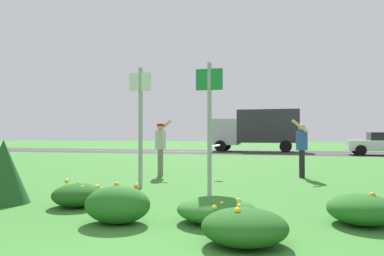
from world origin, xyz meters
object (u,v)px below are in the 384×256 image
at_px(person_thrower_red_cap_gray_shirt, 161,144).
at_px(box_truck_silver, 257,128).
at_px(person_catcher_blue_shirt, 302,145).
at_px(sign_post_by_roadside, 209,116).
at_px(frisbee_white, 216,146).
at_px(sign_post_near_path, 140,116).

distance_m(person_thrower_red_cap_gray_shirt, box_truck_silver, 18.44).
relative_size(person_catcher_blue_shirt, box_truck_silver, 0.26).
xyz_separation_m(sign_post_by_roadside, frisbee_white, (-0.63, 3.77, -0.71)).
distance_m(sign_post_near_path, person_catcher_blue_shirt, 5.14).
distance_m(sign_post_near_path, box_truck_silver, 21.10).
relative_size(sign_post_by_roadside, person_thrower_red_cap_gray_shirt, 1.56).
height_order(person_thrower_red_cap_gray_shirt, person_catcher_blue_shirt, person_thrower_red_cap_gray_shirt).
bearing_deg(person_catcher_blue_shirt, person_thrower_red_cap_gray_shirt, -171.52).
bearing_deg(frisbee_white, person_catcher_blue_shirt, 12.14).
relative_size(sign_post_near_path, person_thrower_red_cap_gray_shirt, 1.64).
bearing_deg(box_truck_silver, person_thrower_red_cap_gray_shirt, -93.95).
bearing_deg(person_thrower_red_cap_gray_shirt, box_truck_silver, 86.05).
distance_m(person_catcher_blue_shirt, box_truck_silver, 18.01).
xyz_separation_m(person_catcher_blue_shirt, box_truck_silver, (-3.02, 17.74, 0.83)).
bearing_deg(box_truck_silver, person_catcher_blue_shirt, -80.35).
relative_size(sign_post_near_path, box_truck_silver, 0.44).
bearing_deg(sign_post_near_path, person_catcher_blue_shirt, 41.11).
xyz_separation_m(person_thrower_red_cap_gray_shirt, box_truck_silver, (1.27, 18.38, 0.80)).
bearing_deg(person_thrower_red_cap_gray_shirt, sign_post_by_roadside, -56.94).
height_order(person_catcher_blue_shirt, frisbee_white, person_catcher_blue_shirt).
relative_size(person_catcher_blue_shirt, frisbee_white, 7.00).
distance_m(person_thrower_red_cap_gray_shirt, frisbee_white, 1.77).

